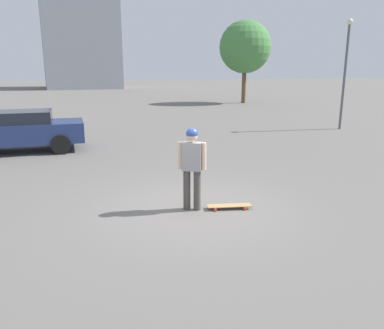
% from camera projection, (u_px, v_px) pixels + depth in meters
% --- Properties ---
extents(ground_plane, '(220.00, 220.00, 0.00)m').
position_uv_depth(ground_plane, '(192.00, 209.00, 7.79)').
color(ground_plane, slate).
extents(person, '(0.38, 0.51, 1.71)m').
position_uv_depth(person, '(192.00, 162.00, 7.55)').
color(person, '#4C4742').
rests_on(person, ground_plane).
extents(skateboard, '(0.46, 0.94, 0.08)m').
position_uv_depth(skateboard, '(229.00, 206.00, 7.81)').
color(skateboard, tan).
rests_on(skateboard, ground_plane).
extents(car_parked_near, '(2.16, 4.30, 1.44)m').
position_uv_depth(car_parked_near, '(22.00, 130.00, 13.16)').
color(car_parked_near, navy).
rests_on(car_parked_near, ground_plane).
extents(tree_distant, '(4.43, 4.43, 6.98)m').
position_uv_depth(tree_distant, '(245.00, 47.00, 32.03)').
color(tree_distant, brown).
rests_on(tree_distant, ground_plane).
extents(lamp_post, '(0.28, 0.28, 5.13)m').
position_uv_depth(lamp_post, '(346.00, 65.00, 17.76)').
color(lamp_post, '#59595E').
rests_on(lamp_post, ground_plane).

